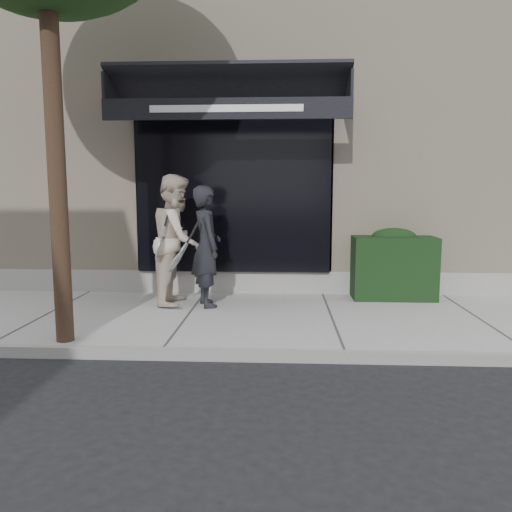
{
  "coord_description": "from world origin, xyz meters",
  "views": [
    {
      "loc": [
        -0.7,
        -6.79,
        1.85
      ],
      "look_at": [
        -1.08,
        0.6,
        0.88
      ],
      "focal_mm": 35.0,
      "sensor_mm": 36.0,
      "label": 1
    }
  ],
  "objects": [
    {
      "name": "ground",
      "position": [
        0.0,
        0.0,
        0.0
      ],
      "size": [
        80.0,
        80.0,
        0.0
      ],
      "primitive_type": "plane",
      "color": "black",
      "rests_on": "ground"
    },
    {
      "name": "sidewalk",
      "position": [
        0.0,
        0.0,
        0.06
      ],
      "size": [
        20.0,
        3.0,
        0.12
      ],
      "primitive_type": "cube",
      "color": "gray",
      "rests_on": "ground"
    },
    {
      "name": "curb",
      "position": [
        0.0,
        -1.55,
        0.07
      ],
      "size": [
        20.0,
        0.1,
        0.14
      ],
      "primitive_type": "cube",
      "color": "gray",
      "rests_on": "ground"
    },
    {
      "name": "building_facade",
      "position": [
        -0.01,
        4.96,
        2.74
      ],
      "size": [
        14.3,
        8.04,
        5.64
      ],
      "color": "beige",
      "rests_on": "ground"
    },
    {
      "name": "hedge",
      "position": [
        1.1,
        1.25,
        0.66
      ],
      "size": [
        1.3,
        0.7,
        1.14
      ],
      "color": "black",
      "rests_on": "sidewalk"
    },
    {
      "name": "pedestrian_front",
      "position": [
        -1.82,
        0.54,
        1.02
      ],
      "size": [
        0.84,
        0.82,
        1.8
      ],
      "color": "black",
      "rests_on": "sidewalk"
    },
    {
      "name": "pedestrian_back",
      "position": [
        -2.28,
        0.69,
        1.11
      ],
      "size": [
        0.75,
        0.98,
        1.97
      ],
      "color": "beige",
      "rests_on": "sidewalk"
    }
  ]
}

